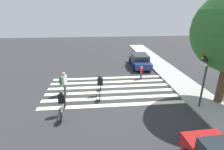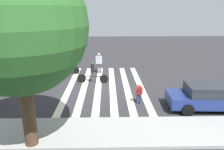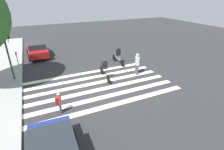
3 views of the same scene
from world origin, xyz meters
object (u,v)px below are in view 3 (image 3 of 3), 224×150
object	(u,v)px
pedestrian_adult_blue_shirt	(138,62)
cyclist_near_curb	(105,68)
parking_meter	(16,56)
cyclist_mid_street	(118,55)
pedestrian_adult_yellow_jacket	(59,102)
traffic_light	(7,42)
car_parked_far_curb	(37,49)

from	to	relation	value
pedestrian_adult_blue_shirt	cyclist_near_curb	world-z (taller)	pedestrian_adult_blue_shirt
parking_meter	cyclist_mid_street	xyz separation A→B (m)	(-3.10, -8.44, -0.16)
pedestrian_adult_yellow_jacket	traffic_light	bearing A→B (deg)	-140.61
parking_meter	cyclist_near_curb	world-z (taller)	cyclist_near_curb
pedestrian_adult_yellow_jacket	cyclist_near_curb	distance (m)	4.87
car_parked_far_curb	pedestrian_adult_yellow_jacket	bearing A→B (deg)	179.85
traffic_light	cyclist_near_curb	xyz separation A→B (m)	(-2.48, -6.17, -2.09)
cyclist_mid_street	cyclist_near_curb	bearing A→B (deg)	134.47
traffic_light	pedestrian_adult_blue_shirt	bearing A→B (deg)	-107.89
pedestrian_adult_yellow_jacket	cyclist_mid_street	bearing A→B (deg)	147.13
parking_meter	pedestrian_adult_blue_shirt	xyz separation A→B (m)	(-5.87, -8.76, 0.01)
cyclist_near_curb	pedestrian_adult_yellow_jacket	bearing A→B (deg)	131.83
pedestrian_adult_blue_shirt	cyclist_mid_street	size ratio (longest dim) A/B	0.80
traffic_light	pedestrian_adult_yellow_jacket	size ratio (longest dim) A/B	3.38
cyclist_mid_street	car_parked_far_curb	bearing A→B (deg)	49.37
cyclist_near_curb	car_parked_far_curb	distance (m)	8.99
cyclist_near_curb	cyclist_mid_street	world-z (taller)	cyclist_near_curb
pedestrian_adult_yellow_jacket	cyclist_mid_street	distance (m)	8.20
pedestrian_adult_yellow_jacket	cyclist_mid_street	xyz separation A→B (m)	(5.35, -6.22, 0.13)
traffic_light	pedestrian_adult_yellow_jacket	distance (m)	6.30
pedestrian_adult_blue_shirt	cyclist_mid_street	bearing A→B (deg)	24.69
pedestrian_adult_blue_shirt	cyclist_mid_street	distance (m)	2.79
pedestrian_adult_yellow_jacket	car_parked_far_curb	bearing A→B (deg)	-161.24
parking_meter	pedestrian_adult_yellow_jacket	bearing A→B (deg)	-165.30
pedestrian_adult_blue_shirt	pedestrian_adult_yellow_jacket	size ratio (longest dim) A/B	1.42
traffic_light	cyclist_near_curb	bearing A→B (deg)	-111.91
pedestrian_adult_yellow_jacket	cyclist_mid_street	size ratio (longest dim) A/B	0.56
parking_meter	pedestrian_adult_yellow_jacket	size ratio (longest dim) A/B	1.10
pedestrian_adult_blue_shirt	cyclist_near_curb	size ratio (longest dim) A/B	0.76
cyclist_near_curb	parking_meter	bearing A→B (deg)	52.45
pedestrian_adult_blue_shirt	pedestrian_adult_yellow_jacket	distance (m)	7.04
parking_meter	pedestrian_adult_blue_shirt	size ratio (longest dim) A/B	0.78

